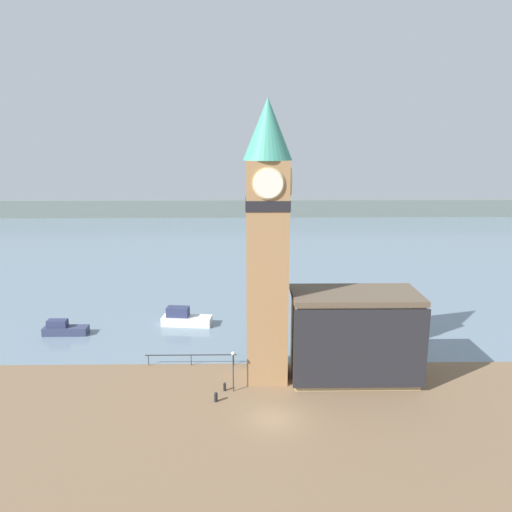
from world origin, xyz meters
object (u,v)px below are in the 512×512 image
clock_tower (267,237)px  mooring_bollard_near (216,396)px  lamp_post (233,364)px  pier_building (354,336)px  boat_near (185,318)px  mooring_bollard_far (225,386)px  boat_far (64,329)px

clock_tower → mooring_bollard_near: bearing=-135.2°
lamp_post → pier_building: bearing=12.5°
boat_near → clock_tower: bearing=-49.9°
clock_tower → pier_building: (7.95, -0.20, -9.11)m
clock_tower → mooring_bollard_far: bearing=-146.3°
pier_building → mooring_bollard_near: (-12.38, -4.20, -3.66)m
pier_building → boat_far: 32.75m
boat_near → mooring_bollard_far: 17.27m
pier_building → clock_tower: bearing=178.6°
pier_building → mooring_bollard_far: bearing=-168.8°
pier_building → boat_far: (-30.57, 11.20, -3.48)m
pier_building → boat_far: pier_building is taller
boat_far → mooring_bollard_far: (18.84, -13.53, -0.22)m
mooring_bollard_far → pier_building: bearing=11.2°
pier_building → boat_near: 22.48m
boat_far → boat_near: bearing=11.6°
mooring_bollard_near → mooring_bollard_far: bearing=71.0°
mooring_bollard_near → lamp_post: bearing=51.5°
boat_far → lamp_post: 23.96m
boat_near → boat_far: bearing=-161.8°
clock_tower → mooring_bollard_near: 14.22m
pier_building → lamp_post: pier_building is taller
boat_far → clock_tower: bearing=-26.3°
clock_tower → pier_building: clock_tower is taller
pier_building → boat_near: size_ratio=1.91×
mooring_bollard_far → boat_near: bearing=108.6°
clock_tower → boat_near: size_ratio=4.12×
pier_building → boat_far: size_ratio=2.33×
boat_near → mooring_bollard_far: (5.51, -16.36, -0.38)m
pier_building → mooring_bollard_near: size_ratio=13.53×
clock_tower → boat_near: clock_tower is taller
mooring_bollard_near → lamp_post: size_ratio=0.23×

